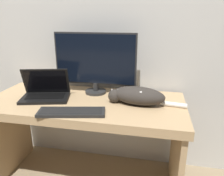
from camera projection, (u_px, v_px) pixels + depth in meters
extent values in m
cube|color=silver|center=(96.00, 16.00, 1.78)|extent=(6.40, 0.06, 2.60)
cube|color=tan|center=(84.00, 104.00, 1.62)|extent=(1.46, 0.64, 0.06)
cube|color=tan|center=(9.00, 136.00, 1.86)|extent=(0.04, 0.59, 0.65)
cube|color=tan|center=(176.00, 156.00, 1.60)|extent=(0.04, 0.59, 0.65)
cylinder|color=#282828|center=(96.00, 92.00, 1.77)|extent=(0.17, 0.17, 0.02)
cylinder|color=#282828|center=(96.00, 87.00, 1.75)|extent=(0.04, 0.04, 0.07)
cube|color=#282828|center=(95.00, 59.00, 1.69)|extent=(0.65, 0.02, 0.40)
cube|color=black|center=(95.00, 59.00, 1.68)|extent=(0.62, 0.01, 0.38)
cube|color=black|center=(45.00, 98.00, 1.63)|extent=(0.39, 0.29, 0.02)
cube|color=black|center=(46.00, 96.00, 1.64)|extent=(0.30, 0.18, 0.00)
cube|color=black|center=(46.00, 81.00, 1.66)|extent=(0.35, 0.17, 0.21)
cube|color=black|center=(46.00, 81.00, 1.66)|extent=(0.32, 0.14, 0.18)
cube|color=black|center=(71.00, 112.00, 1.39)|extent=(0.44, 0.22, 0.02)
cube|color=black|center=(71.00, 111.00, 1.39)|extent=(0.41, 0.18, 0.00)
ellipsoid|color=#332D28|center=(138.00, 96.00, 1.53)|extent=(0.40, 0.22, 0.12)
ellipsoid|color=white|center=(141.00, 91.00, 1.51)|extent=(0.19, 0.15, 0.05)
sphere|color=#332D28|center=(115.00, 96.00, 1.57)|extent=(0.10, 0.10, 0.10)
cone|color=white|center=(112.00, 90.00, 1.56)|extent=(0.03, 0.03, 0.03)
cone|color=white|center=(118.00, 91.00, 1.55)|extent=(0.03, 0.03, 0.03)
cylinder|color=white|center=(174.00, 105.00, 1.50)|extent=(0.17, 0.05, 0.03)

